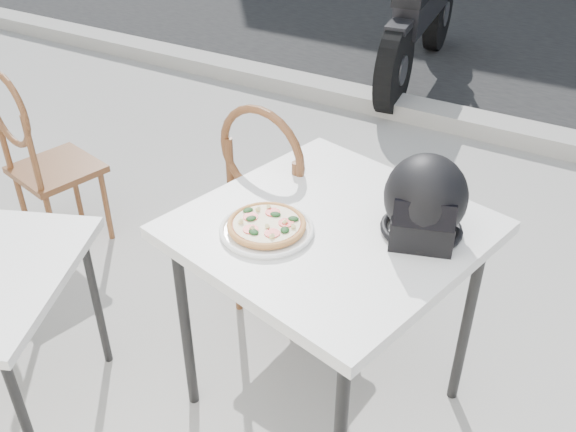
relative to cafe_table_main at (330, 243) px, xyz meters
The scene contains 8 objects.
curb 2.75m from the cafe_table_main, 92.06° to the left, with size 30.00×0.25×0.12m, color gray.
cafe_table_main is the anchor object (origin of this frame).
plate 0.23m from the cafe_table_main, 137.93° to the right, with size 0.32×0.32×0.02m.
pizza 0.24m from the cafe_table_main, 137.97° to the right, with size 0.32×0.32×0.03m.
helmet 0.35m from the cafe_table_main, 19.91° to the left, with size 0.33×0.34×0.27m.
cafe_chair_main 0.57m from the cafe_table_main, 140.49° to the left, with size 0.45×0.45×1.07m.
cafe_chair_side 1.73m from the cafe_table_main, behind, with size 0.46×0.46×1.00m.
motorcycle 3.58m from the cafe_table_main, 105.10° to the left, with size 0.56×2.17×1.08m.
Camera 1 is at (0.84, -1.22, 2.03)m, focal length 40.00 mm.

